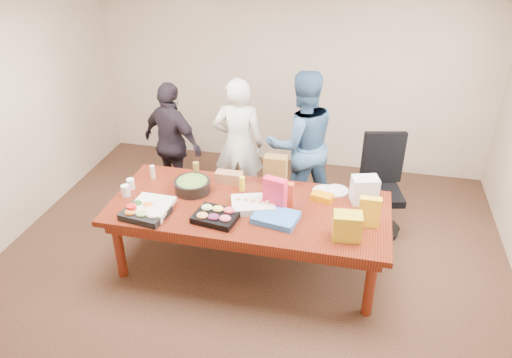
% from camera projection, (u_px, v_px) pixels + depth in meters
% --- Properties ---
extents(floor, '(5.50, 5.00, 0.02)m').
position_uv_depth(floor, '(249.00, 265.00, 5.26)').
color(floor, '#47301E').
rests_on(floor, ground).
extents(ceiling, '(5.50, 5.00, 0.02)m').
position_uv_depth(ceiling, '(247.00, 1.00, 3.91)').
color(ceiling, white).
rests_on(ceiling, wall_back).
extents(wall_back, '(5.50, 0.04, 2.70)m').
position_uv_depth(wall_back, '(291.00, 73.00, 6.71)').
color(wall_back, beige).
rests_on(wall_back, floor).
extents(conference_table, '(2.80, 1.20, 0.75)m').
position_uv_depth(conference_table, '(249.00, 236.00, 5.07)').
color(conference_table, '#4C1C0F').
rests_on(conference_table, floor).
extents(office_chair, '(0.69, 0.69, 1.13)m').
position_uv_depth(office_chair, '(379.00, 190.00, 5.51)').
color(office_chair, black).
rests_on(office_chair, floor).
extents(person_center, '(0.66, 0.48, 1.68)m').
position_uv_depth(person_center, '(238.00, 145.00, 5.90)').
color(person_center, silver).
rests_on(person_center, floor).
extents(person_right, '(1.08, 0.99, 1.80)m').
position_uv_depth(person_right, '(301.00, 144.00, 5.79)').
color(person_right, '#385E83').
rests_on(person_right, floor).
extents(person_left, '(1.00, 0.72, 1.57)m').
position_uv_depth(person_left, '(173.00, 144.00, 6.06)').
color(person_left, black).
rests_on(person_left, floor).
extents(veggie_tray, '(0.46, 0.39, 0.06)m').
position_uv_depth(veggie_tray, '(145.00, 213.00, 4.71)').
color(veggie_tray, black).
rests_on(veggie_tray, conference_table).
extents(fruit_tray, '(0.45, 0.38, 0.06)m').
position_uv_depth(fruit_tray, '(216.00, 217.00, 4.67)').
color(fruit_tray, black).
rests_on(fruit_tray, conference_table).
extents(sheet_cake, '(0.50, 0.43, 0.07)m').
position_uv_depth(sheet_cake, '(253.00, 205.00, 4.84)').
color(sheet_cake, white).
rests_on(sheet_cake, conference_table).
extents(salad_bowl, '(0.42, 0.42, 0.12)m').
position_uv_depth(salad_bowl, '(192.00, 186.00, 5.11)').
color(salad_bowl, black).
rests_on(salad_bowl, conference_table).
extents(chip_bag_blue, '(0.46, 0.38, 0.06)m').
position_uv_depth(chip_bag_blue, '(276.00, 217.00, 4.65)').
color(chip_bag_blue, '#326DC0').
rests_on(chip_bag_blue, conference_table).
extents(chip_bag_red, '(0.25, 0.15, 0.33)m').
position_uv_depth(chip_bag_red, '(275.00, 194.00, 4.77)').
color(chip_bag_red, red).
rests_on(chip_bag_red, conference_table).
extents(chip_bag_yellow, '(0.20, 0.08, 0.30)m').
position_uv_depth(chip_bag_yellow, '(369.00, 212.00, 4.52)').
color(chip_bag_yellow, yellow).
rests_on(chip_bag_yellow, conference_table).
extents(chip_bag_orange, '(0.16, 0.08, 0.25)m').
position_uv_depth(chip_bag_orange, '(285.00, 194.00, 4.84)').
color(chip_bag_orange, '#CE4520').
rests_on(chip_bag_orange, conference_table).
extents(mayo_jar, '(0.10, 0.10, 0.14)m').
position_uv_depth(mayo_jar, '(270.00, 188.00, 5.05)').
color(mayo_jar, silver).
rests_on(mayo_jar, conference_table).
extents(mustard_bottle, '(0.06, 0.06, 0.16)m').
position_uv_depth(mustard_bottle, '(242.00, 184.00, 5.11)').
color(mustard_bottle, yellow).
rests_on(mustard_bottle, conference_table).
extents(dressing_bottle, '(0.07, 0.07, 0.21)m').
position_uv_depth(dressing_bottle, '(196.00, 171.00, 5.30)').
color(dressing_bottle, brown).
rests_on(dressing_bottle, conference_table).
extents(ranch_bottle, '(0.06, 0.06, 0.16)m').
position_uv_depth(ranch_bottle, '(153.00, 172.00, 5.33)').
color(ranch_bottle, beige).
rests_on(ranch_bottle, conference_table).
extents(banana_bunch, '(0.24, 0.18, 0.07)m').
position_uv_depth(banana_bunch, '(322.00, 197.00, 4.96)').
color(banana_bunch, orange).
rests_on(banana_bunch, conference_table).
extents(bread_loaf, '(0.29, 0.13, 0.12)m').
position_uv_depth(bread_loaf, '(229.00, 177.00, 5.28)').
color(bread_loaf, '#9D6845').
rests_on(bread_loaf, conference_table).
extents(kraft_bag, '(0.24, 0.14, 0.32)m').
position_uv_depth(kraft_bag, '(275.00, 170.00, 5.21)').
color(kraft_bag, brown).
rests_on(kraft_bag, conference_table).
extents(red_cup, '(0.11, 0.11, 0.13)m').
position_uv_depth(red_cup, '(132.00, 211.00, 4.69)').
color(red_cup, red).
rests_on(red_cup, conference_table).
extents(clear_cup_a, '(0.09, 0.09, 0.12)m').
position_uv_depth(clear_cup_a, '(126.00, 191.00, 5.03)').
color(clear_cup_a, white).
rests_on(clear_cup_a, conference_table).
extents(clear_cup_b, '(0.10, 0.10, 0.11)m').
position_uv_depth(clear_cup_b, '(131.00, 184.00, 5.16)').
color(clear_cup_b, white).
rests_on(clear_cup_b, conference_table).
extents(pizza_box_lower, '(0.39, 0.39, 0.04)m').
position_uv_depth(pizza_box_lower, '(150.00, 210.00, 4.78)').
color(pizza_box_lower, white).
rests_on(pizza_box_lower, conference_table).
extents(pizza_box_upper, '(0.39, 0.39, 0.04)m').
position_uv_depth(pizza_box_upper, '(152.00, 206.00, 4.77)').
color(pizza_box_upper, silver).
rests_on(pizza_box_upper, pizza_box_lower).
extents(plate_a, '(0.34, 0.34, 0.02)m').
position_uv_depth(plate_a, '(326.00, 192.00, 5.11)').
color(plate_a, silver).
rests_on(plate_a, conference_table).
extents(plate_b, '(0.29, 0.29, 0.02)m').
position_uv_depth(plate_b, '(336.00, 191.00, 5.13)').
color(plate_b, silver).
rests_on(plate_b, conference_table).
extents(dip_bowl_a, '(0.16, 0.16, 0.06)m').
position_uv_depth(dip_bowl_a, '(282.00, 190.00, 5.11)').
color(dip_bowl_a, beige).
rests_on(dip_bowl_a, conference_table).
extents(dip_bowl_b, '(0.21, 0.21, 0.07)m').
position_uv_depth(dip_bowl_b, '(195.00, 180.00, 5.27)').
color(dip_bowl_b, silver).
rests_on(dip_bowl_b, conference_table).
extents(grocery_bag_white, '(0.30, 0.25, 0.28)m').
position_uv_depth(grocery_bag_white, '(364.00, 190.00, 4.89)').
color(grocery_bag_white, silver).
rests_on(grocery_bag_white, conference_table).
extents(grocery_bag_yellow, '(0.27, 0.20, 0.25)m').
position_uv_depth(grocery_bag_yellow, '(347.00, 226.00, 4.36)').
color(grocery_bag_yellow, gold).
rests_on(grocery_bag_yellow, conference_table).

